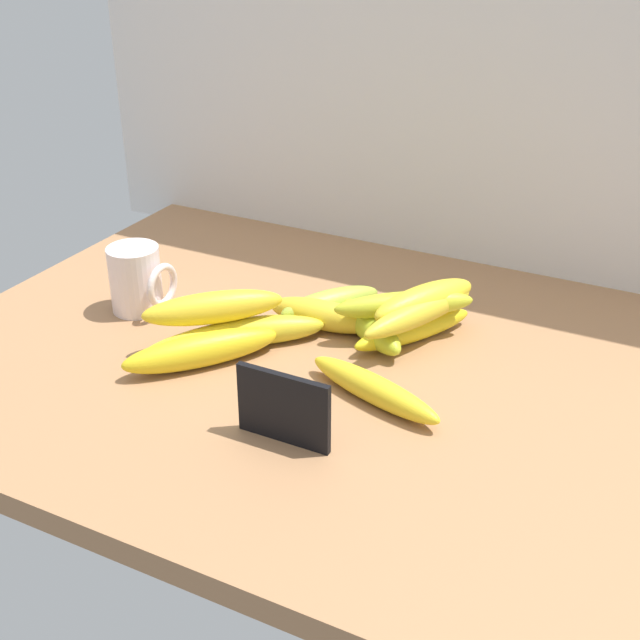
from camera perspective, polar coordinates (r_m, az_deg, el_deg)
counter_top at (r=106.42cm, az=2.15°, el=-3.87°), size 110.00×76.00×3.00cm
back_wall at (r=128.93cm, az=10.17°, el=17.47°), size 130.00×2.00×70.00cm
chalkboard_sign at (r=90.39cm, az=-2.21°, el=-6.22°), size 11.00×1.80×8.40cm
coffee_mug at (r=119.90cm, az=-12.27°, el=2.71°), size 8.71×7.21×9.43cm
banana_0 at (r=111.30cm, az=6.33°, el=-0.64°), size 12.41×17.46×3.27cm
banana_1 at (r=110.84cm, az=3.41°, el=-0.41°), size 14.45×12.73×4.04cm
banana_2 at (r=110.07cm, az=-4.07°, el=-0.72°), size 15.71×13.39×3.80cm
banana_3 at (r=109.44cm, az=-6.80°, el=-1.11°), size 14.91×18.92×3.56cm
banana_4 at (r=98.24cm, az=3.67°, el=-4.68°), size 19.35×9.08×3.40cm
banana_5 at (r=116.58cm, az=0.70°, el=1.13°), size 11.88×14.86×3.94cm
banana_6 at (r=113.31cm, az=0.16°, el=0.34°), size 15.74×4.86×4.12cm
banana_7 at (r=105.89cm, az=-8.05°, el=-2.04°), size 15.98×18.26×4.28cm
banana_8 at (r=109.99cm, az=5.72°, el=1.03°), size 17.16×13.73×3.54cm
banana_9 at (r=108.25cm, az=-7.25°, el=0.84°), size 16.13×15.51×4.18cm
banana_10 at (r=110.40cm, az=7.09°, el=1.29°), size 11.42×16.69×4.35cm
banana_11 at (r=108.47cm, az=6.73°, el=0.49°), size 10.41×18.88×3.28cm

